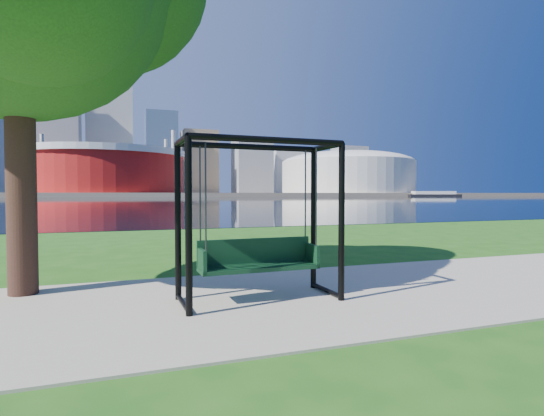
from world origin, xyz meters
name	(u,v)px	position (x,y,z in m)	size (l,w,h in m)	color
ground	(285,290)	(0.00, 0.00, 0.00)	(900.00, 900.00, 0.00)	#1E5114
path	(298,297)	(0.00, -0.50, 0.01)	(120.00, 4.00, 0.03)	#9E937F
river	(132,200)	(0.00, 102.00, 0.01)	(900.00, 180.00, 0.02)	black
far_bank	(125,194)	(0.00, 306.00, 1.00)	(900.00, 228.00, 2.00)	#937F60
stadium	(106,170)	(-10.00, 235.00, 14.23)	(83.00, 83.00, 32.00)	maroon
arena	(348,171)	(135.00, 235.00, 15.87)	(84.00, 84.00, 26.56)	beige
skyline	(118,146)	(-4.27, 319.39, 35.89)	(392.00, 66.00, 96.50)	gray
swing	(259,224)	(-0.60, -0.51, 1.09)	(2.22, 1.01, 2.25)	black
barge	(433,194)	(162.97, 187.83, 1.33)	(30.35, 15.23, 2.93)	black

